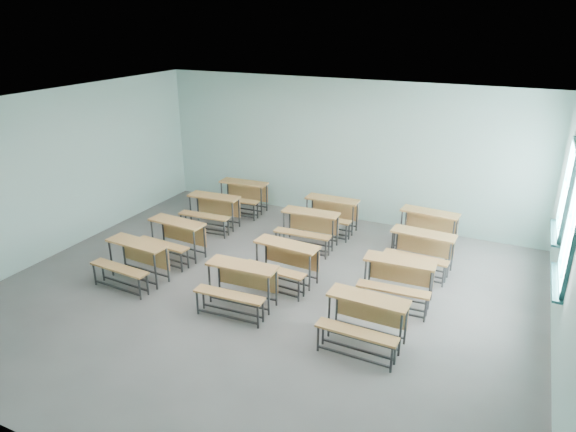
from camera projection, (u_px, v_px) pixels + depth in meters
name	position (u px, v px, depth m)	size (l,w,h in m)	color
room	(266.00, 207.00, 8.26)	(9.04, 8.04, 3.24)	slate
desk_unit_r0c0	(134.00, 257.00, 9.09)	(1.21, 0.85, 0.73)	#B57D41
desk_unit_r0c1	(240.00, 280.00, 8.28)	(1.20, 0.84, 0.73)	#B57D41
desk_unit_r0c2	(365.00, 315.00, 7.33)	(1.18, 0.81, 0.73)	#B57D41
desk_unit_r1c0	(174.00, 234.00, 10.02)	(1.21, 0.86, 0.73)	#B57D41
desk_unit_r1c1	(284.00, 258.00, 9.04)	(1.21, 0.85, 0.73)	#B57D41
desk_unit_r1c2	(398.00, 275.00, 8.43)	(1.20, 0.84, 0.73)	#B57D41
desk_unit_r2c0	(212.00, 207.00, 11.41)	(1.21, 0.85, 0.73)	#B57D41
desk_unit_r2c1	(309.00, 224.00, 10.49)	(1.19, 0.82, 0.73)	#B57D41
desk_unit_r2c2	(421.00, 246.00, 9.49)	(1.20, 0.84, 0.73)	#B57D41
desk_unit_r3c0	(242.00, 192.00, 12.35)	(1.20, 0.84, 0.73)	#B57D41
desk_unit_r3c1	(330.00, 210.00, 11.23)	(1.17, 0.79, 0.73)	#B57D41
desk_unit_r3c2	(428.00, 224.00, 10.50)	(1.22, 0.87, 0.73)	#B57D41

